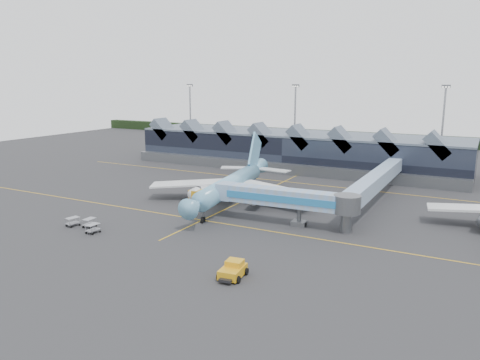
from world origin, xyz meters
The scene contains 10 objects.
ground centered at (0.00, 0.00, 0.00)m, with size 260.00×260.00×0.00m, color #2A2A2D.
taxi_stripes centered at (0.00, 10.00, 0.01)m, with size 120.00×60.00×0.01m.
tree_line_far centered at (0.00, 110.00, 2.00)m, with size 260.00×4.00×4.00m, color black.
terminal centered at (-5.07, 47.35, 4.88)m, with size 90.00×22.25×12.52m.
light_masts centered at (21.00, 62.80, 12.49)m, with size 132.40×42.56×22.45m.
main_airliner centered at (-1.46, 5.36, 3.76)m, with size 34.20×39.73×12.78m.
jet_bridge centered at (14.81, -3.33, 4.35)m, with size 24.61×4.90×6.11m.
fuel_truck centered at (-6.32, 3.71, 1.91)m, with size 3.14×10.18×3.40m.
pushback_tug centered at (16.20, -26.40, 0.89)m, with size 3.23×4.69×1.98m.
baggage_carts centered at (-14.09, -20.95, 0.82)m, with size 7.26×4.11×1.45m.
Camera 1 is at (42.02, -72.80, 23.25)m, focal length 35.00 mm.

